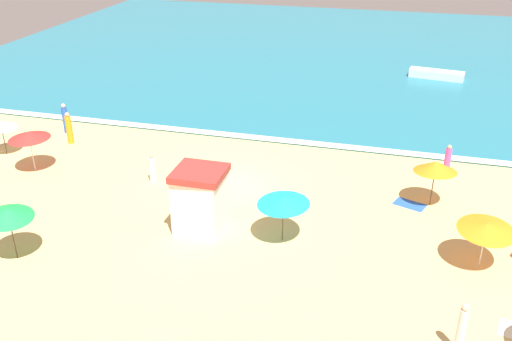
% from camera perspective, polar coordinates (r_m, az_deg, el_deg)
% --- Properties ---
extents(ground_plane, '(60.00, 60.00, 0.00)m').
position_cam_1_polar(ground_plane, '(28.25, -2.53, -1.70)').
color(ground_plane, '#D8B775').
extents(ocean_water, '(60.00, 44.00, 0.10)m').
position_cam_1_polar(ocean_water, '(53.97, 6.54, 11.89)').
color(ocean_water, teal).
rests_on(ocean_water, ground_plane).
extents(wave_breaker_foam, '(57.00, 0.70, 0.01)m').
position_cam_1_polar(wave_breaker_foam, '(33.68, 0.66, 3.30)').
color(wave_breaker_foam, white).
rests_on(wave_breaker_foam, ocean_water).
extents(lifeguard_cabana, '(2.13, 2.06, 2.87)m').
position_cam_1_polar(lifeguard_cabana, '(24.20, -5.61, -2.97)').
color(lifeguard_cabana, white).
rests_on(lifeguard_cabana, ground_plane).
extents(beach_umbrella_0, '(2.66, 2.68, 2.29)m').
position_cam_1_polar(beach_umbrella_0, '(27.07, 17.68, 0.38)').
color(beach_umbrella_0, '#4C3823').
rests_on(beach_umbrella_0, ground_plane).
extents(beach_umbrella_1, '(2.61, 2.60, 2.38)m').
position_cam_1_polar(beach_umbrella_1, '(23.93, -23.79, -3.94)').
color(beach_umbrella_1, '#4C3823').
rests_on(beach_umbrella_1, ground_plane).
extents(beach_umbrella_2, '(2.05, 2.04, 1.99)m').
position_cam_1_polar(beach_umbrella_2, '(34.26, -24.37, 4.25)').
color(beach_umbrella_2, '#4C3823').
rests_on(beach_umbrella_2, ground_plane).
extents(beach_umbrella_4, '(2.40, 2.42, 2.03)m').
position_cam_1_polar(beach_umbrella_4, '(23.31, 22.28, -5.30)').
color(beach_umbrella_4, silver).
rests_on(beach_umbrella_4, ground_plane).
extents(beach_umbrella_5, '(3.12, 3.12, 2.16)m').
position_cam_1_polar(beach_umbrella_5, '(23.16, 2.77, -3.00)').
color(beach_umbrella_5, '#4C3823').
rests_on(beach_umbrella_5, ground_plane).
extents(beach_umbrella_6, '(2.95, 2.95, 2.23)m').
position_cam_1_polar(beach_umbrella_6, '(31.43, -21.97, 3.33)').
color(beach_umbrella_6, silver).
rests_on(beach_umbrella_6, ground_plane).
extents(beachgoer_2, '(0.53, 0.53, 1.71)m').
position_cam_1_polar(beachgoer_2, '(26.76, -4.28, -1.49)').
color(beachgoer_2, black).
rests_on(beachgoer_2, ground_plane).
extents(beachgoer_3, '(0.39, 0.39, 1.93)m').
position_cam_1_polar(beachgoer_3, '(19.42, 20.02, -14.82)').
color(beachgoer_3, white).
rests_on(beachgoer_3, ground_plane).
extents(beachgoer_4, '(0.43, 0.43, 1.90)m').
position_cam_1_polar(beachgoer_4, '(34.69, -18.35, 4.04)').
color(beachgoer_4, orange).
rests_on(beachgoer_4, ground_plane).
extents(beachgoer_5, '(0.46, 0.46, 1.85)m').
position_cam_1_polar(beachgoer_5, '(36.38, -18.70, 4.97)').
color(beachgoer_5, blue).
rests_on(beachgoer_5, ground_plane).
extents(beachgoer_6, '(0.45, 0.45, 1.53)m').
position_cam_1_polar(beachgoer_6, '(31.15, 18.78, 1.09)').
color(beachgoer_6, '#D84CA5').
rests_on(beachgoer_6, ground_plane).
extents(beachgoer_8, '(0.37, 0.37, 1.52)m').
position_cam_1_polar(beachgoer_8, '(28.97, -10.43, 0.17)').
color(beachgoer_8, white).
rests_on(beachgoer_8, ground_plane).
extents(beach_towel_0, '(1.64, 1.28, 0.01)m').
position_cam_1_polar(beach_towel_0, '(27.65, 15.25, -3.33)').
color(beach_towel_0, blue).
rests_on(beach_towel_0, ground_plane).
extents(small_boat_0, '(4.27, 1.70, 0.63)m').
position_cam_1_polar(small_boat_0, '(47.25, 17.76, 9.23)').
color(small_boat_0, white).
rests_on(small_boat_0, ocean_water).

